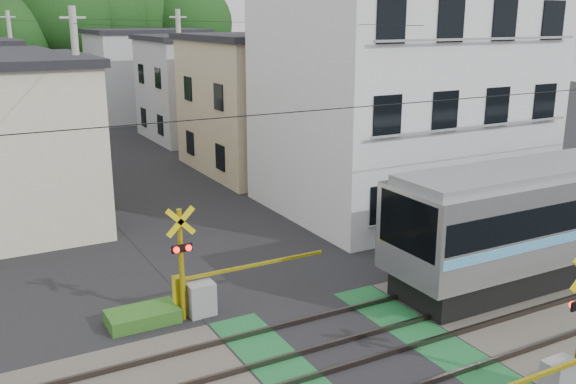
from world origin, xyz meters
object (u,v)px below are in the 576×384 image
crossing_signal_near (566,370)px  pedestrian (100,142)px  crossing_signal_far (197,290)px  apartment_block (401,93)px

crossing_signal_near → pedestrian: bearing=95.6°
crossing_signal_far → apartment_block: (11.09, 5.84, 3.94)m
apartment_block → pedestrian: size_ratio=6.53×
crossing_signal_near → crossing_signal_far: same height
crossing_signal_near → apartment_block: size_ratio=0.46×
crossing_signal_near → apartment_block: bearing=65.8°
pedestrian → apartment_block: bearing=103.0°
crossing_signal_near → pedestrian: (-2.82, 28.83, 0.07)m
pedestrian → crossing_signal_far: bearing=67.6°
crossing_signal_far → crossing_signal_near: bearing=-54.7°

